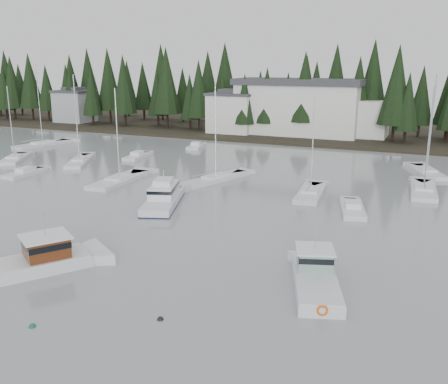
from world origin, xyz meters
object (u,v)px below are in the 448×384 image
(house_far_west, at_px, (75,105))
(lobster_boat_teal, at_px, (315,279))
(sailboat_6, at_px, (120,181))
(runabout_0, at_px, (25,174))
(cabin_cruiser_center, at_px, (163,199))
(sailboat_3, at_px, (80,162))
(sailboat_7, at_px, (426,173))
(sailboat_8, at_px, (310,194))
(runabout_1, at_px, (352,210))
(sailboat_4, at_px, (15,160))
(sailboat_9, at_px, (43,145))
(runabout_4, at_px, (138,157))
(harbor_inn, at_px, (309,108))
(sailboat_5, at_px, (216,180))
(sailboat_1, at_px, (423,192))
(runabout_3, at_px, (196,147))
(lobster_boat_brown, at_px, (26,265))
(house_west, at_px, (232,112))

(house_far_west, bearing_deg, lobster_boat_teal, -41.45)
(house_far_west, height_order, sailboat_6, sailboat_6)
(runabout_0, bearing_deg, sailboat_6, -84.42)
(runabout_0, bearing_deg, cabin_cruiser_center, -103.28)
(sailboat_3, relative_size, sailboat_7, 0.98)
(cabin_cruiser_center, bearing_deg, sailboat_8, -72.00)
(sailboat_8, bearing_deg, lobster_boat_teal, -170.95)
(sailboat_3, height_order, sailboat_8, sailboat_3)
(sailboat_8, distance_m, runabout_1, 7.07)
(cabin_cruiser_center, xyz_separation_m, sailboat_6, (-10.27, 6.71, -0.58))
(lobster_boat_teal, distance_m, sailboat_4, 58.57)
(sailboat_9, xyz_separation_m, runabout_4, (22.18, -3.24, 0.06))
(harbor_inn, distance_m, sailboat_3, 47.02)
(house_far_west, bearing_deg, runabout_1, -32.57)
(house_far_west, bearing_deg, sailboat_6, -45.67)
(runabout_0, distance_m, runabout_4, 17.78)
(sailboat_5, bearing_deg, sailboat_8, -81.74)
(sailboat_9, bearing_deg, sailboat_1, -86.90)
(cabin_cruiser_center, distance_m, lobster_boat_teal, 23.50)
(runabout_0, bearing_deg, sailboat_3, -8.53)
(sailboat_4, xyz_separation_m, sailboat_7, (58.30, 15.16, 0.01))
(lobster_boat_teal, bearing_deg, runabout_3, 16.14)
(sailboat_6, distance_m, runabout_4, 16.11)
(sailboat_7, xyz_separation_m, sailboat_8, (-11.63, -17.25, -0.02))
(house_far_west, relative_size, sailboat_3, 0.63)
(house_far_west, height_order, runabout_3, house_far_west)
(cabin_cruiser_center, distance_m, sailboat_3, 27.22)
(house_far_west, height_order, harbor_inn, harbor_inn)
(cabin_cruiser_center, xyz_separation_m, sailboat_3, (-22.98, 14.58, -0.56))
(lobster_boat_brown, relative_size, lobster_boat_teal, 1.17)
(cabin_cruiser_center, relative_size, sailboat_8, 0.89)
(house_west, xyz_separation_m, sailboat_8, (26.65, -40.81, -4.59))
(sailboat_6, bearing_deg, house_west, 1.91)
(cabin_cruiser_center, distance_m, sailboat_9, 46.35)
(house_west, bearing_deg, sailboat_7, -31.61)
(house_west, height_order, runabout_3, house_west)
(house_west, distance_m, sailboat_5, 41.39)
(lobster_boat_brown, distance_m, sailboat_1, 43.66)
(sailboat_3, bearing_deg, lobster_boat_teal, -150.73)
(sailboat_4, distance_m, runabout_3, 29.46)
(sailboat_6, height_order, sailboat_9, sailboat_9)
(sailboat_3, bearing_deg, lobster_boat_brown, -173.44)
(lobster_boat_brown, xyz_separation_m, runabout_0, (-23.94, 24.03, -0.42))
(sailboat_4, bearing_deg, sailboat_8, -121.84)
(sailboat_9, bearing_deg, sailboat_7, -77.37)
(lobster_boat_brown, xyz_separation_m, runabout_4, (-16.95, 40.38, -0.42))
(sailboat_3, relative_size, runabout_0, 2.05)
(sailboat_3, bearing_deg, sailboat_1, -115.16)
(sailboat_3, relative_size, sailboat_5, 1.06)
(harbor_inn, distance_m, runabout_0, 55.91)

